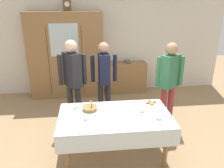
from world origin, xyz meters
The scene contains 19 objects.
ground_plane centered at (0.00, 0.00, 0.00)m, with size 12.00×12.00×0.00m, color #997A56.
back_wall centered at (0.00, 2.65, 1.35)m, with size 6.40×0.10×2.70m, color silver.
dining_table centered at (0.00, -0.23, 0.63)m, with size 1.70×0.98×0.73m.
wall_cabinet centered at (-0.90, 2.35, 1.05)m, with size 1.81×0.46×2.10m.
mantel_clock centered at (-0.80, 2.35, 2.22)m, with size 0.18×0.11×0.24m.
bookshelf_low centered at (0.65, 2.41, 0.40)m, with size 0.98×0.35×0.81m.
book_stack centered at (0.65, 2.41, 0.84)m, with size 0.15×0.20×0.06m.
tea_cup_mid_left centered at (0.43, -0.15, 0.76)m, with size 0.13×0.13×0.06m.
tea_cup_center centered at (0.62, -0.40, 0.76)m, with size 0.13×0.13×0.06m.
tea_cup_near_right centered at (-0.60, 0.08, 0.76)m, with size 0.13×0.13×0.06m.
tea_cup_mid_right centered at (-0.44, -0.30, 0.76)m, with size 0.13×0.13×0.06m.
bread_basket centered at (-0.37, 0.01, 0.77)m, with size 0.24×0.24×0.16m.
pastry_plate centered at (0.65, 0.11, 0.74)m, with size 0.28×0.28×0.05m.
spoon_near_left centered at (0.41, -0.39, 0.73)m, with size 0.12×0.02×0.01m.
spoon_front_edge centered at (0.38, 0.00, 0.73)m, with size 0.12×0.02×0.01m.
spoon_mid_left centered at (-0.04, -0.54, 0.73)m, with size 0.12×0.02×0.01m.
person_beside_shelf centered at (-0.07, 1.05, 0.97)m, with size 0.52×0.37×1.60m.
person_behind_table_left centered at (-0.66, 0.80, 1.04)m, with size 0.52×0.41×1.70m.
person_near_right_end centered at (1.12, 0.61, 1.01)m, with size 0.52×0.37×1.65m.
Camera 1 is at (-0.38, -3.21, 2.40)m, focal length 36.40 mm.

